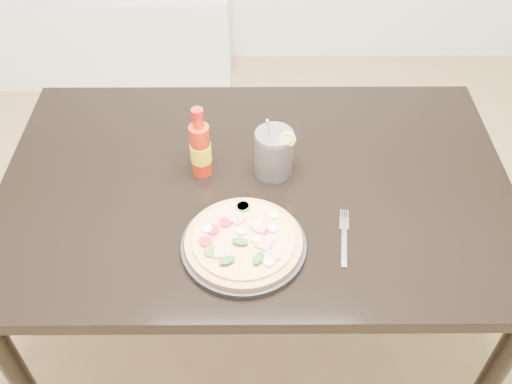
{
  "coord_description": "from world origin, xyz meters",
  "views": [
    {
      "loc": [
        0.03,
        -0.72,
        1.84
      ],
      "look_at": [
        0.03,
        0.28,
        0.83
      ],
      "focal_mm": 40.0,
      "sensor_mm": 36.0,
      "label": 1
    }
  ],
  "objects_px": {
    "dining_table": "(256,203)",
    "cola_cup": "(274,154)",
    "plate": "(244,246)",
    "hot_sauce_bottle": "(201,149)",
    "fork": "(344,236)",
    "media_console": "(101,34)",
    "pizza": "(244,240)"
  },
  "relations": [
    {
      "from": "cola_cup",
      "to": "fork",
      "type": "bearing_deg",
      "value": -54.54
    },
    {
      "from": "plate",
      "to": "hot_sauce_bottle",
      "type": "bearing_deg",
      "value": 113.28
    },
    {
      "from": "plate",
      "to": "cola_cup",
      "type": "xyz_separation_m",
      "value": [
        0.08,
        0.27,
        0.06
      ]
    },
    {
      "from": "cola_cup",
      "to": "media_console",
      "type": "distance_m",
      "value": 1.94
    },
    {
      "from": "plate",
      "to": "hot_sauce_bottle",
      "type": "height_order",
      "value": "hot_sauce_bottle"
    },
    {
      "from": "fork",
      "to": "media_console",
      "type": "xyz_separation_m",
      "value": [
        -1.05,
        1.87,
        -0.5
      ]
    },
    {
      "from": "cola_cup",
      "to": "media_console",
      "type": "relative_size",
      "value": 0.14
    },
    {
      "from": "fork",
      "to": "dining_table",
      "type": "bearing_deg",
      "value": 144.74
    },
    {
      "from": "plate",
      "to": "media_console",
      "type": "height_order",
      "value": "plate"
    },
    {
      "from": "pizza",
      "to": "fork",
      "type": "height_order",
      "value": "pizza"
    },
    {
      "from": "dining_table",
      "to": "plate",
      "type": "distance_m",
      "value": 0.25
    },
    {
      "from": "hot_sauce_bottle",
      "to": "cola_cup",
      "type": "xyz_separation_m",
      "value": [
        0.2,
        0.0,
        -0.02
      ]
    },
    {
      "from": "cola_cup",
      "to": "media_console",
      "type": "xyz_separation_m",
      "value": [
        -0.88,
        1.63,
        -0.56
      ]
    },
    {
      "from": "fork",
      "to": "pizza",
      "type": "bearing_deg",
      "value": -165.39
    },
    {
      "from": "cola_cup",
      "to": "plate",
      "type": "bearing_deg",
      "value": -106.19
    },
    {
      "from": "pizza",
      "to": "cola_cup",
      "type": "distance_m",
      "value": 0.29
    },
    {
      "from": "dining_table",
      "to": "fork",
      "type": "xyz_separation_m",
      "value": [
        0.22,
        -0.2,
        0.09
      ]
    },
    {
      "from": "plate",
      "to": "media_console",
      "type": "xyz_separation_m",
      "value": [
        -0.8,
        1.91,
        -0.51
      ]
    },
    {
      "from": "media_console",
      "to": "plate",
      "type": "bearing_deg",
      "value": -67.18
    },
    {
      "from": "hot_sauce_bottle",
      "to": "cola_cup",
      "type": "distance_m",
      "value": 0.2
    },
    {
      "from": "hot_sauce_bottle",
      "to": "cola_cup",
      "type": "bearing_deg",
      "value": 0.39
    },
    {
      "from": "dining_table",
      "to": "cola_cup",
      "type": "xyz_separation_m",
      "value": [
        0.05,
        0.04,
        0.15
      ]
    },
    {
      "from": "hot_sauce_bottle",
      "to": "dining_table",
      "type": "bearing_deg",
      "value": -15.1
    },
    {
      "from": "cola_cup",
      "to": "fork",
      "type": "height_order",
      "value": "cola_cup"
    },
    {
      "from": "media_console",
      "to": "fork",
      "type": "bearing_deg",
      "value": -60.63
    },
    {
      "from": "pizza",
      "to": "hot_sauce_bottle",
      "type": "height_order",
      "value": "hot_sauce_bottle"
    },
    {
      "from": "media_console",
      "to": "cola_cup",
      "type": "bearing_deg",
      "value": -61.6
    },
    {
      "from": "pizza",
      "to": "media_console",
      "type": "height_order",
      "value": "pizza"
    },
    {
      "from": "cola_cup",
      "to": "hot_sauce_bottle",
      "type": "bearing_deg",
      "value": -179.61
    },
    {
      "from": "pizza",
      "to": "plate",
      "type": "bearing_deg",
      "value": -118.83
    },
    {
      "from": "dining_table",
      "to": "media_console",
      "type": "bearing_deg",
      "value": 116.47
    },
    {
      "from": "pizza",
      "to": "hot_sauce_bottle",
      "type": "relative_size",
      "value": 1.33
    }
  ]
}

